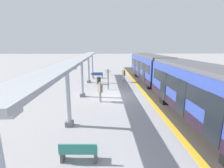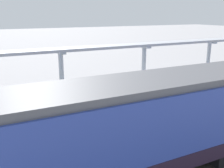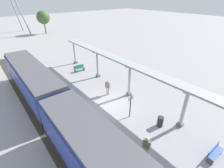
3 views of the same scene
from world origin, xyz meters
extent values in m
plane|color=#99979A|center=(0.00, 0.00, 0.00)|extent=(176.00, 176.00, 0.00)
cube|color=gold|center=(-3.09, 0.00, 0.00)|extent=(0.38, 30.57, 0.01)
cube|color=#2B4097|center=(-4.88, 5.90, 1.94)|extent=(2.60, 11.68, 2.60)
cube|color=black|center=(-4.88, 5.90, 0.92)|extent=(2.63, 11.70, 0.55)
cube|color=#515156|center=(-4.88, 5.90, 3.36)|extent=(2.39, 11.68, 0.24)
cube|color=black|center=(-3.57, 5.90, 2.25)|extent=(0.03, 10.74, 0.84)
cube|color=black|center=(-3.57, 2.98, 1.69)|extent=(0.04, 1.10, 2.00)
cube|color=black|center=(-3.57, 5.90, 1.69)|extent=(0.04, 1.10, 2.00)
cube|color=black|center=(-3.57, 8.82, 1.69)|extent=(0.04, 1.10, 2.00)
cube|color=black|center=(-4.88, 2.16, 0.32)|extent=(2.21, 0.90, 0.64)
cube|color=slate|center=(2.83, -5.90, 0.15)|extent=(0.44, 0.44, 0.30)
cylinder|color=#ACB6BD|center=(2.83, -5.90, 1.81)|extent=(0.28, 0.28, 3.02)
cube|color=#ACB6BD|center=(2.83, -5.90, 3.38)|extent=(1.10, 0.36, 0.12)
cube|color=slate|center=(2.83, 0.09, 0.15)|extent=(0.44, 0.44, 0.30)
cylinder|color=#ACB6BD|center=(2.83, 0.09, 1.81)|extent=(0.28, 0.28, 3.02)
cube|color=#ACB6BD|center=(2.83, 0.09, 3.38)|extent=(1.10, 0.36, 0.12)
cube|color=slate|center=(2.83, 5.80, 0.15)|extent=(0.44, 0.44, 0.30)
cylinder|color=#ACB6BD|center=(2.83, 5.80, 1.81)|extent=(0.28, 0.28, 3.02)
cube|color=#ACB6BD|center=(2.83, 5.80, 3.38)|extent=(1.10, 0.36, 0.12)
cube|color=#A8AAB2|center=(2.83, -0.04, 3.52)|extent=(1.20, 24.69, 0.16)
cube|color=#2D8172|center=(1.80, 8.85, 0.44)|extent=(1.52, 0.51, 0.04)
cube|color=#2D8172|center=(1.81, 9.04, 0.66)|extent=(1.50, 0.13, 0.40)
cube|color=#4C4C51|center=(2.47, 8.82, 0.21)|extent=(0.12, 0.40, 0.42)
cube|color=#4C4C51|center=(1.13, 8.89, 0.21)|extent=(0.12, 0.40, 0.42)
cylinder|color=#2A2F33|center=(1.53, -4.86, 0.45)|extent=(0.48, 0.48, 0.90)
cylinder|color=#4C4C51|center=(0.44, -2.47, 1.10)|extent=(0.10, 0.10, 2.20)
cube|color=silver|center=(0.44, -2.47, 1.95)|extent=(0.56, 0.04, 0.36)
cylinder|color=gray|center=(1.13, 1.67, 0.42)|extent=(0.11, 0.11, 0.85)
cylinder|color=gray|center=(1.21, 1.52, 0.42)|extent=(0.11, 0.11, 0.85)
cube|color=gray|center=(1.17, 1.59, 1.17)|extent=(0.42, 0.54, 0.64)
sphere|color=beige|center=(1.17, 1.59, 1.60)|extent=(0.23, 0.23, 0.23)
camera|label=1|loc=(0.71, 14.75, 4.54)|focal=26.50mm
camera|label=2|loc=(-11.72, 9.90, 5.56)|focal=41.95mm
camera|label=3|loc=(-7.83, -10.16, 9.47)|focal=26.09mm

